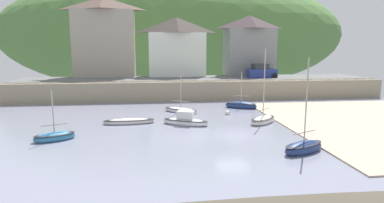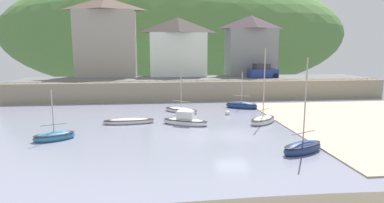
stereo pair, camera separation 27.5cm
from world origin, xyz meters
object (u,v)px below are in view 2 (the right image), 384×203
object	(u,v)px
waterfront_building_left	(106,37)
sailboat_white_hull	(303,148)
motorboat_with_cabin	(241,105)
mooring_buoy	(228,113)
dinghy_open_wooden	(181,110)
waterfront_building_right	(250,45)
sailboat_nearest_shore	(54,136)
fishing_boat_green	(185,121)
waterfront_building_centre	(178,46)
sailboat_far_left	(263,120)
rowboat_small_beached	(129,121)
parked_car_near_slipway	(262,72)

from	to	relation	value
waterfront_building_left	sailboat_white_hull	xyz separation A→B (m)	(16.38, -29.88, -7.79)
motorboat_with_cabin	mooring_buoy	bearing A→B (deg)	-96.51
waterfront_building_left	dinghy_open_wooden	distance (m)	20.30
waterfront_building_right	sailboat_nearest_shore	size ratio (longest dim) A/B	2.32
fishing_boat_green	mooring_buoy	world-z (taller)	fishing_boat_green
dinghy_open_wooden	sailboat_white_hull	size ratio (longest dim) A/B	0.68
waterfront_building_centre	fishing_boat_green	size ratio (longest dim) A/B	2.01
sailboat_nearest_shore	sailboat_far_left	bearing A→B (deg)	-14.49
sailboat_far_left	sailboat_nearest_shore	distance (m)	17.14
rowboat_small_beached	sailboat_nearest_shore	distance (m)	6.77
fishing_boat_green	waterfront_building_right	bearing A→B (deg)	86.31
mooring_buoy	dinghy_open_wooden	bearing A→B (deg)	159.00
rowboat_small_beached	mooring_buoy	distance (m)	9.87
rowboat_small_beached	parked_car_near_slipway	world-z (taller)	parked_car_near_slipway
rowboat_small_beached	fishing_boat_green	size ratio (longest dim) A/B	1.09
rowboat_small_beached	motorboat_with_cabin	xyz separation A→B (m)	(11.77, 6.10, 0.11)
sailboat_nearest_shore	parked_car_near_slipway	world-z (taller)	parked_car_near_slipway
waterfront_building_centre	sailboat_white_hull	world-z (taller)	waterfront_building_centre
parked_car_near_slipway	mooring_buoy	world-z (taller)	parked_car_near_slipway
waterfront_building_left	mooring_buoy	size ratio (longest dim) A/B	21.29
sailboat_far_left	parked_car_near_slipway	world-z (taller)	sailboat_far_left
waterfront_building_right	mooring_buoy	world-z (taller)	waterfront_building_right
sailboat_white_hull	mooring_buoy	distance (m)	12.33
waterfront_building_centre	waterfront_building_right	xyz separation A→B (m)	(11.07, 0.00, 0.19)
waterfront_building_left	dinghy_open_wooden	xyz separation A→B (m)	(9.65, -16.02, -7.90)
sailboat_white_hull	parked_car_near_slipway	xyz separation A→B (m)	(5.66, 25.38, 2.87)
sailboat_far_left	rowboat_small_beached	distance (m)	11.85
motorboat_with_cabin	sailboat_nearest_shore	bearing A→B (deg)	-119.47
waterfront_building_right	sailboat_nearest_shore	bearing A→B (deg)	-131.01
dinghy_open_wooden	rowboat_small_beached	xyz separation A→B (m)	(-4.96, -4.51, -0.02)
motorboat_with_cabin	parked_car_near_slipway	xyz separation A→B (m)	(5.58, 9.92, 2.89)
fishing_boat_green	dinghy_open_wooden	bearing A→B (deg)	114.77
dinghy_open_wooden	mooring_buoy	xyz separation A→B (m)	(4.52, -1.73, -0.06)
rowboat_small_beached	sailboat_nearest_shore	world-z (taller)	sailboat_nearest_shore
waterfront_building_right	sailboat_nearest_shore	distance (m)	33.92
rowboat_small_beached	parked_car_near_slipway	bearing A→B (deg)	38.92
waterfront_building_centre	sailboat_nearest_shore	bearing A→B (deg)	-113.18
dinghy_open_wooden	motorboat_with_cabin	bearing A→B (deg)	51.21
waterfront_building_left	rowboat_small_beached	bearing A→B (deg)	-77.13
rowboat_small_beached	mooring_buoy	xyz separation A→B (m)	(9.48, 2.78, -0.04)
waterfront_building_left	motorboat_with_cabin	world-z (taller)	waterfront_building_left
sailboat_far_left	parked_car_near_slipway	size ratio (longest dim) A/B	1.60
sailboat_far_left	fishing_boat_green	bearing A→B (deg)	136.36
waterfront_building_centre	sailboat_far_left	bearing A→B (deg)	-74.41
waterfront_building_right	rowboat_small_beached	world-z (taller)	waterfront_building_right
rowboat_small_beached	fishing_boat_green	bearing A→B (deg)	-15.15
sailboat_nearest_shore	motorboat_with_cabin	distance (m)	19.88
sailboat_far_left	mooring_buoy	xyz separation A→B (m)	(-2.32, 3.94, -0.13)
waterfront_building_left	sailboat_nearest_shore	xyz separation A→B (m)	(-0.31, -25.09, -7.86)
waterfront_building_centre	dinghy_open_wooden	size ratio (longest dim) A/B	2.00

